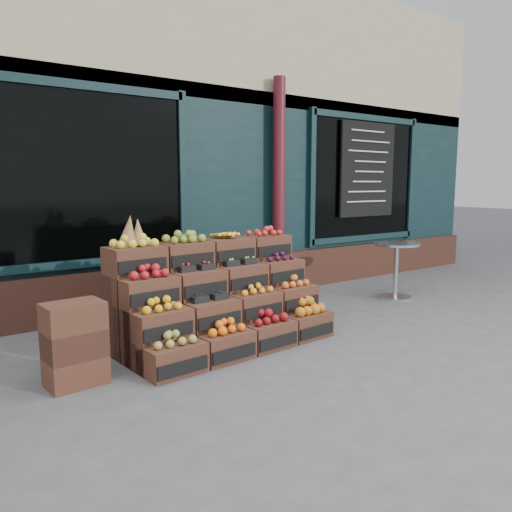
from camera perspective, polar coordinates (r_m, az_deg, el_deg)
ground at (r=5.44m, az=6.13°, el=-9.59°), size 60.00×60.00×0.00m
shop_facade at (r=9.62m, az=-14.97°, el=12.37°), size 12.00×6.24×4.80m
crate_display at (r=5.26m, az=-4.25°, el=-5.39°), size 2.26×1.21×1.37m
spare_crates at (r=4.44m, az=-20.01°, el=-9.42°), size 0.49×0.36×0.70m
bistro_table at (r=7.52m, az=15.71°, el=-0.88°), size 0.65×0.65×0.82m
shopkeeper at (r=6.91m, az=-23.51°, el=2.24°), size 0.75×0.50×2.04m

